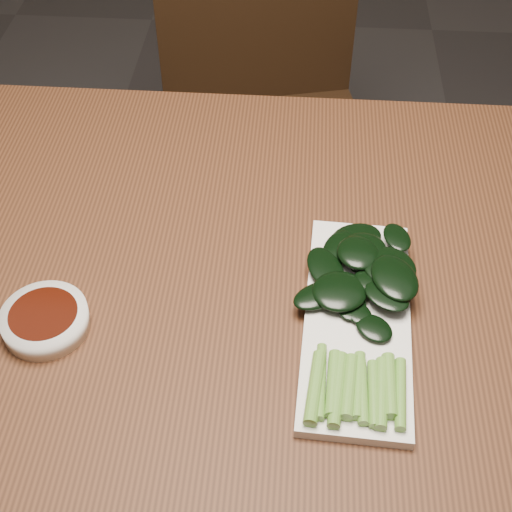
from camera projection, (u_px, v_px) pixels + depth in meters
The scene contains 5 objects.
table at pixel (251, 311), 0.96m from camera, with size 1.40×0.80×0.75m.
chair_far at pixel (267, 112), 1.59m from camera, with size 0.54×0.54×0.89m.
sauce_bowl at pixel (45, 320), 0.84m from camera, with size 0.10×0.10×0.03m.
serving_plate at pixel (357, 321), 0.85m from camera, with size 0.14×0.32×0.01m.
gai_lan at pixel (363, 299), 0.85m from camera, with size 0.17×0.32×0.03m.
Camera 1 is at (0.05, -0.60, 1.43)m, focal length 50.00 mm.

